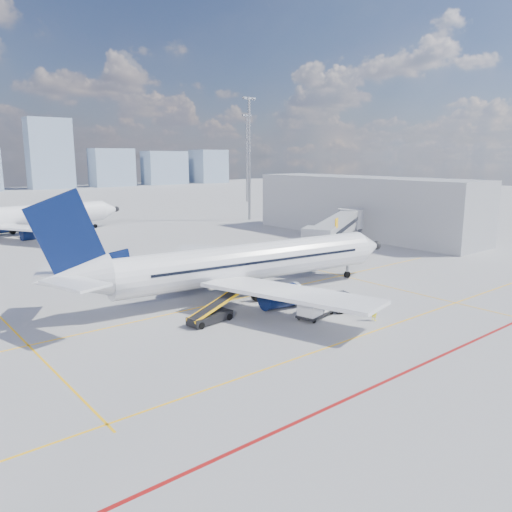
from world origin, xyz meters
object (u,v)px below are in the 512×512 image
(cargo_dolly, at_px, (316,304))
(ramp_worker, at_px, (374,311))
(belt_loader, at_px, (211,315))
(main_aircraft, at_px, (238,264))
(second_aircraft, at_px, (12,218))
(baggage_tug, at_px, (345,302))

(cargo_dolly, distance_m, ramp_worker, 4.87)
(belt_loader, bearing_deg, ramp_worker, -44.84)
(main_aircraft, relative_size, second_aircraft, 0.95)
(baggage_tug, relative_size, cargo_dolly, 0.68)
(main_aircraft, xyz_separation_m, belt_loader, (-6.39, -4.80, -2.62))
(second_aircraft, xyz_separation_m, cargo_dolly, (8.42, -63.32, -2.08))
(cargo_dolly, bearing_deg, ramp_worker, -62.83)
(baggage_tug, height_order, belt_loader, belt_loader)
(main_aircraft, distance_m, baggage_tug, 10.99)
(main_aircraft, distance_m, second_aircraft, 54.49)
(main_aircraft, distance_m, ramp_worker, 13.94)
(baggage_tug, bearing_deg, main_aircraft, 131.15)
(belt_loader, xyz_separation_m, ramp_worker, (10.79, -8.21, 0.19))
(cargo_dolly, height_order, belt_loader, belt_loader)
(second_aircraft, relative_size, cargo_dolly, 9.70)
(baggage_tug, relative_size, belt_loader, 0.48)
(second_aircraft, bearing_deg, belt_loader, -93.32)
(baggage_tug, height_order, ramp_worker, baggage_tug)
(main_aircraft, height_order, ramp_worker, main_aircraft)
(baggage_tug, xyz_separation_m, belt_loader, (-10.89, 4.94, -0.22))
(main_aircraft, bearing_deg, ramp_worker, -64.19)
(main_aircraft, xyz_separation_m, cargo_dolly, (1.25, -9.31, -2.09))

